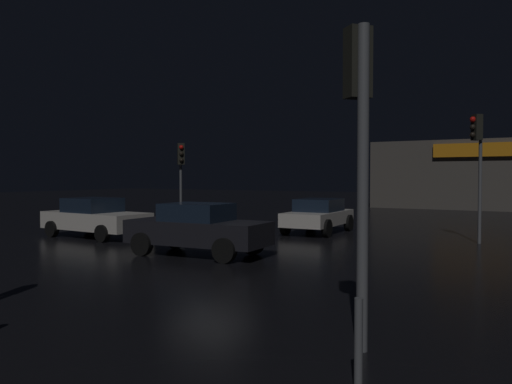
# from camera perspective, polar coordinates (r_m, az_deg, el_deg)

# --- Properties ---
(ground_plane) EXTENTS (120.00, 120.00, 0.00)m
(ground_plane) POSITION_cam_1_polar(r_m,az_deg,el_deg) (16.02, -5.16, -6.73)
(ground_plane) COLOR black
(store_building) EXTENTS (14.43, 7.30, 4.93)m
(store_building) POSITION_cam_1_polar(r_m,az_deg,el_deg) (41.31, 23.76, 1.78)
(store_building) COLOR #4C4742
(store_building) RESTS_ON ground
(traffic_signal_main) EXTENTS (0.42, 0.42, 3.94)m
(traffic_signal_main) POSITION_cam_1_polar(r_m,az_deg,el_deg) (24.50, -8.42, 3.07)
(traffic_signal_main) COLOR #595B60
(traffic_signal_main) RESTS_ON ground
(traffic_signal_opposite) EXTENTS (0.43, 0.42, 4.52)m
(traffic_signal_opposite) POSITION_cam_1_polar(r_m,az_deg,el_deg) (19.40, 23.60, 4.56)
(traffic_signal_opposite) COLOR #595B60
(traffic_signal_opposite) RESTS_ON ground
(traffic_signal_cross_right) EXTENTS (0.42, 0.42, 4.40)m
(traffic_signal_cross_right) POSITION_cam_1_polar(r_m,az_deg,el_deg) (7.08, 11.55, 7.22)
(traffic_signal_cross_right) COLOR #595B60
(traffic_signal_cross_right) RESTS_ON ground
(car_near) EXTENTS (4.56, 2.27, 1.52)m
(car_near) POSITION_cam_1_polar(r_m,az_deg,el_deg) (20.79, -17.61, -2.73)
(car_near) COLOR silver
(car_near) RESTS_ON ground
(car_far) EXTENTS (4.40, 2.08, 1.56)m
(car_far) POSITION_cam_1_polar(r_m,az_deg,el_deg) (15.36, -6.58, -4.09)
(car_far) COLOR black
(car_far) RESTS_ON ground
(car_crossing) EXTENTS (2.06, 4.05, 1.42)m
(car_crossing) POSITION_cam_1_polar(r_m,az_deg,el_deg) (21.44, 7.01, -2.56)
(car_crossing) COLOR silver
(car_crossing) RESTS_ON ground
(bollard_kerb_a) EXTENTS (0.09, 0.09, 1.06)m
(bollard_kerb_a) POSITION_cam_1_polar(r_m,az_deg,el_deg) (5.82, 11.43, -16.69)
(bollard_kerb_a) COLOR #595B60
(bollard_kerb_a) RESTS_ON ground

